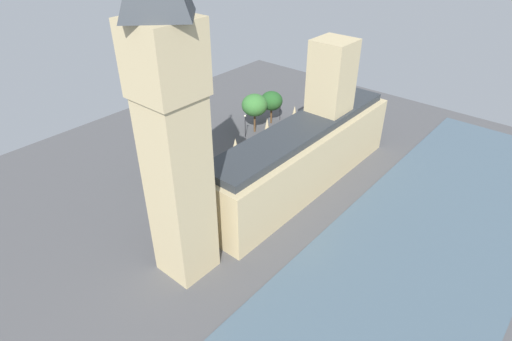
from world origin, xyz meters
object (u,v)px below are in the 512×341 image
parliament_building (306,148)px  street_lamp_slot_12 (245,122)px  pedestrian_far_end (201,211)px  street_lamp_slot_11 (280,106)px  car_black_leading (261,155)px  plane_tree_slot_10 (170,151)px  car_blue_by_river_gate (227,163)px  car_white_near_tower (209,179)px  double_decker_bus_midblock (292,127)px  pedestrian_trailing (300,150)px  clock_tower (171,115)px  plane_tree_corner (255,105)px  plane_tree_opposite_hall (271,101)px  pedestrian_under_trees (271,168)px  plane_tree_kerbside (176,151)px

parliament_building → street_lamp_slot_12: bearing=-16.4°
pedestrian_far_end → street_lamp_slot_11: (15.28, -46.74, 3.57)m
car_black_leading → street_lamp_slot_11: 23.41m
parliament_building → plane_tree_slot_10: 30.94m
car_blue_by_river_gate → pedestrian_far_end: bearing=-59.5°
car_white_near_tower → plane_tree_slot_10: size_ratio=0.51×
double_decker_bus_midblock → pedestrian_trailing: 9.99m
pedestrian_trailing → street_lamp_slot_12: street_lamp_slot_12 is taller
car_blue_by_river_gate → car_white_near_tower: size_ratio=0.90×
clock_tower → plane_tree_corner: size_ratio=5.12×
car_black_leading → car_blue_by_river_gate: (3.64, 8.70, -0.00)m
plane_tree_corner → street_lamp_slot_11: (-0.79, -10.74, -3.75)m
pedestrian_far_end → street_lamp_slot_12: 35.57m
parliament_building → double_decker_bus_midblock: (15.76, -16.60, -6.07)m
street_lamp_slot_11 → street_lamp_slot_12: 15.09m
car_blue_by_river_gate → street_lamp_slot_11: street_lamp_slot_11 is taller
parliament_building → car_white_near_tower: (16.19, 14.89, -7.82)m
street_lamp_slot_12 → car_blue_by_river_gate: bearing=114.8°
clock_tower → car_blue_by_river_gate: 44.52m
car_black_leading → plane_tree_opposite_hall: plane_tree_opposite_hall is taller
car_white_near_tower → parliament_building: bearing=49.3°
car_blue_by_river_gate → pedestrian_under_trees: bearing=33.9°
car_white_near_tower → plane_tree_kerbside: (9.07, 1.66, 4.92)m
plane_tree_corner → clock_tower: bearing=117.9°
clock_tower → plane_tree_kerbside: clock_tower is taller
pedestrian_far_end → plane_tree_kerbside: size_ratio=0.22×
pedestrian_under_trees → car_black_leading: bearing=-72.5°
pedestrian_under_trees → plane_tree_opposite_hall: (16.43, -20.63, 6.25)m
pedestrian_under_trees → car_blue_by_river_gate: bearing=-14.0°
pedestrian_trailing → street_lamp_slot_12: size_ratio=0.23×
parliament_building → plane_tree_opposite_hall: 31.54m
clock_tower → pedestrian_far_end: (9.16, -11.73, -28.76)m
parliament_building → plane_tree_opposite_hall: (25.04, -19.10, -1.75)m
car_black_leading → parliament_building: bearing=-1.5°
street_lamp_slot_11 → plane_tree_slot_10: bearing=89.5°
car_black_leading → pedestrian_under_trees: car_black_leading is taller
pedestrian_trailing → plane_tree_opposite_hall: size_ratio=0.16×
street_lamp_slot_12 → plane_tree_corner: bearing=-85.7°
pedestrian_under_trees → plane_tree_slot_10: size_ratio=0.17×
parliament_building → plane_tree_slot_10: size_ratio=6.05×
plane_tree_opposite_hall → pedestrian_under_trees: bearing=128.5°
car_blue_by_river_gate → plane_tree_slot_10: plane_tree_slot_10 is taller
parliament_building → plane_tree_corner: 27.66m
car_blue_by_river_gate → pedestrian_under_trees: 11.02m
parliament_building → car_blue_by_river_gate: (18.02, 7.24, -7.82)m
car_blue_by_river_gate → plane_tree_opposite_hall: size_ratio=0.43×
car_black_leading → street_lamp_slot_11: size_ratio=0.75×
pedestrian_under_trees → plane_tree_opposite_hall: plane_tree_opposite_hall is taller
car_blue_by_river_gate → plane_tree_kerbside: 12.77m
parliament_building → car_blue_by_river_gate: bearing=21.9°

